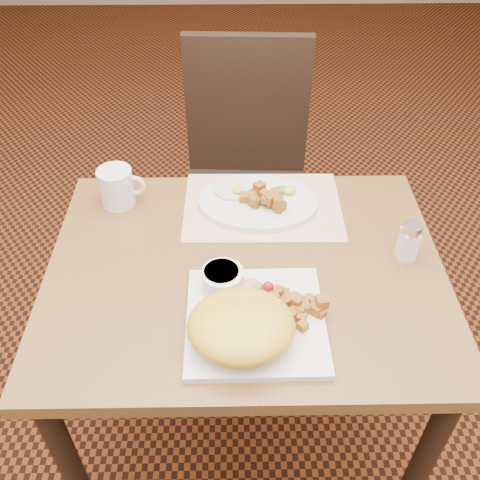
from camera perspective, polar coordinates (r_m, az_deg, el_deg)
name	(u,v)px	position (r m, az deg, el deg)	size (l,w,h in m)	color
ground	(244,432)	(1.82, 0.42, -19.79)	(8.00, 8.00, 0.00)	black
table	(245,299)	(1.29, 0.57, -6.32)	(0.90, 0.70, 0.75)	brown
chair_far	(246,170)	(1.88, 0.66, 7.46)	(0.44, 0.45, 0.97)	black
placemat	(263,206)	(1.38, 2.42, 3.64)	(0.40, 0.28, 0.00)	white
plate_square	(256,321)	(1.10, 1.67, -8.60)	(0.28, 0.28, 0.02)	silver
plate_oval	(258,202)	(1.37, 1.93, 4.05)	(0.30, 0.23, 0.02)	silver
hollandaise_mound	(240,326)	(1.03, 0.03, -9.20)	(0.21, 0.19, 0.08)	gold
ramekin	(223,279)	(1.13, -1.87, -4.22)	(0.09, 0.09, 0.05)	silver
garnish_sq	(253,287)	(1.14, 1.39, -5.00)	(0.09, 0.06, 0.03)	#387223
fried_egg	(233,189)	(1.40, -0.74, 5.49)	(0.10, 0.10, 0.02)	white
garnish_ov	(287,190)	(1.39, 5.00, 5.37)	(0.06, 0.05, 0.02)	#387223
salt_shaker	(409,241)	(1.26, 17.56, -0.13)	(0.04, 0.04, 0.10)	white
coffee_mug	(117,187)	(1.39, -12.94, 5.55)	(0.12, 0.09, 0.10)	silver
home_fries_sq	(299,306)	(1.10, 6.28, -6.98)	(0.12, 0.11, 0.04)	#A15F19
home_fries_ov	(265,198)	(1.34, 2.70, 4.49)	(0.12, 0.10, 0.04)	#A15F19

